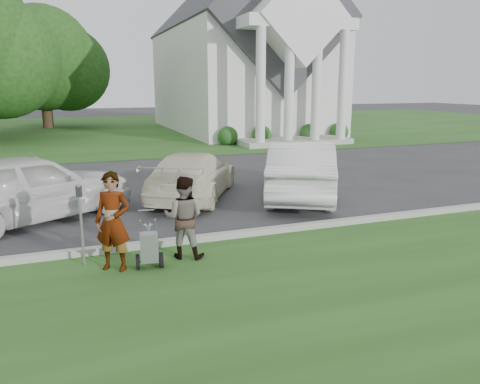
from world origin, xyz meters
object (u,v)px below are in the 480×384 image
tree_back (43,63)px  car_c (193,175)px  church (241,44)px  person_left (113,222)px  striping_cart (149,248)px  parking_meter_near (81,215)px  car_b (29,187)px  person_right (184,218)px  car_d (301,169)px

tree_back → car_c: (4.57, -25.57, -4.05)m
church → person_left: 26.47m
tree_back → striping_cart: size_ratio=9.72×
parking_meter_near → church: bearing=63.3°
person_left → car_b: size_ratio=0.36×
car_b → parking_meter_near: bearing=168.4°
striping_cart → car_b: bearing=126.1°
tree_back → car_c: bearing=-79.9°
tree_back → parking_meter_near: bearing=-87.3°
person_right → church: bearing=-86.3°
car_b → person_right: bearing=-170.7°
church → person_left: size_ratio=13.73×
parking_meter_near → car_b: (-1.07, 3.42, -0.11)m
tree_back → car_c: 26.29m
striping_cart → car_d: 6.46m
tree_back → person_right: bearing=-83.9°
striping_cart → person_left: 0.78m
tree_back → car_c: tree_back is taller
person_left → car_d: 6.83m
car_b → car_d: car_b is taller
parking_meter_near → car_b: size_ratio=0.31×
striping_cart → parking_meter_near: 1.35m
church → person_left: (-11.11, -23.48, -5.06)m
person_left → person_right: person_left is taller
car_d → person_left: bearing=62.0°
striping_cart → car_c: (2.09, 4.92, 0.29)m
person_right → striping_cart: bearing=49.6°
striping_cart → person_left: size_ratio=0.56×
church → car_b: size_ratio=4.90×
car_b → church: bearing=-61.8°
tree_back → person_right: 30.61m
parking_meter_near → car_d: car_d is taller
car_c → car_d: (3.00, -0.97, 0.16)m
church → striping_cart: 26.45m
person_right → tree_back: bearing=-57.4°
car_d → car_c: bearing=10.2°
person_right → car_d: 5.69m
tree_back → car_d: (7.57, -26.54, -3.89)m
car_d → person_right: bearing=67.9°
striping_cart → car_d: size_ratio=0.20×
car_c → parking_meter_near: bearing=82.9°
car_c → car_d: bearing=-169.0°
church → car_c: (-8.44, -18.70, -5.27)m
church → parking_meter_near: (-11.62, -23.08, -4.99)m
person_left → car_d: (5.67, 3.81, -0.04)m
person_right → car_b: bearing=-25.2°
car_b → car_d: 7.26m
person_left → car_b: bearing=142.4°
striping_cart → parking_meter_near: size_ratio=0.66×
person_left → parking_meter_near: size_ratio=1.17×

